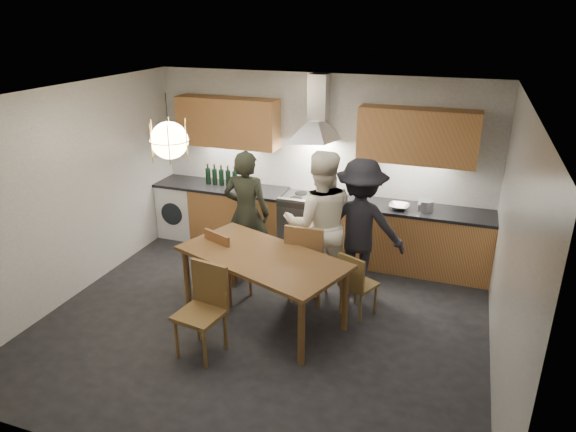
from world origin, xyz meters
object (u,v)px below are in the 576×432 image
(person_left, at_px, (247,213))
(mixing_bowl, at_px, (399,207))
(chair_front, at_px, (205,303))
(wine_bottles, at_px, (221,175))
(person_right, at_px, (360,226))
(stock_pot, at_px, (425,206))
(person_mid, at_px, (320,224))
(chair_back_left, at_px, (225,260))
(dining_table, at_px, (262,263))

(person_left, height_order, mixing_bowl, person_left)
(chair_front, bearing_deg, wine_bottles, 121.40)
(person_right, bearing_deg, chair_front, 53.68)
(chair_front, xyz_separation_m, stock_pot, (1.95, 2.58, 0.41))
(stock_pot, bearing_deg, person_mid, -140.64)
(person_mid, bearing_deg, chair_back_left, 10.23)
(chair_back_left, bearing_deg, mixing_bowl, -117.94)
(person_left, height_order, wine_bottles, person_left)
(chair_front, bearing_deg, stock_pot, 61.93)
(mixing_bowl, bearing_deg, person_right, -118.88)
(chair_back_left, relative_size, person_mid, 0.50)
(chair_front, bearing_deg, person_right, 65.27)
(person_mid, distance_m, wine_bottles, 2.14)
(mixing_bowl, bearing_deg, person_left, -158.99)
(person_mid, height_order, mixing_bowl, person_mid)
(dining_table, distance_m, wine_bottles, 2.40)
(chair_front, height_order, mixing_bowl, chair_front)
(chair_front, distance_m, person_right, 2.23)
(person_mid, bearing_deg, dining_table, 43.13)
(stock_pot, bearing_deg, person_right, -134.16)
(person_left, distance_m, person_mid, 1.09)
(dining_table, xyz_separation_m, person_left, (-0.65, 1.03, 0.14))
(dining_table, distance_m, mixing_bowl, 2.19)
(chair_back_left, bearing_deg, person_right, -127.96)
(chair_back_left, height_order, person_left, person_left)
(person_mid, distance_m, mixing_bowl, 1.25)
(chair_back_left, xyz_separation_m, mixing_bowl, (1.87, 1.52, 0.40))
(mixing_bowl, height_order, stock_pot, stock_pot)
(chair_front, distance_m, stock_pot, 3.26)
(person_mid, xyz_separation_m, wine_bottles, (-1.87, 1.05, 0.13))
(dining_table, height_order, stock_pot, stock_pot)
(stock_pot, bearing_deg, wine_bottles, 178.52)
(chair_back_left, bearing_deg, wine_bottles, -40.18)
(chair_back_left, distance_m, person_mid, 1.26)
(wine_bottles, bearing_deg, person_mid, -29.32)
(person_left, relative_size, wine_bottles, 3.25)
(person_left, bearing_deg, chair_back_left, 88.97)
(chair_back_left, relative_size, stock_pot, 4.53)
(dining_table, height_order, person_left, person_left)
(stock_pot, relative_size, wine_bottles, 0.39)
(person_mid, bearing_deg, mixing_bowl, -152.61)
(chair_front, relative_size, person_mid, 0.53)
(dining_table, distance_m, person_mid, 0.97)
(chair_back_left, height_order, person_mid, person_mid)
(person_mid, bearing_deg, person_left, -29.91)
(person_left, xyz_separation_m, wine_bottles, (-0.79, 0.86, 0.20))
(person_mid, bearing_deg, wine_bottles, -49.44)
(person_left, bearing_deg, stock_pot, -165.06)
(dining_table, xyz_separation_m, chair_back_left, (-0.60, 0.25, -0.18))
(person_left, relative_size, person_right, 0.99)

